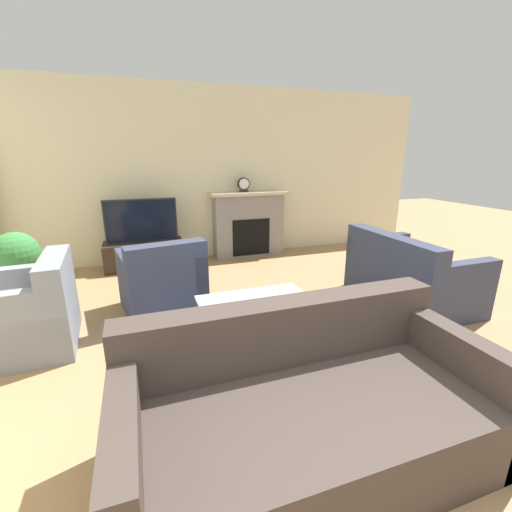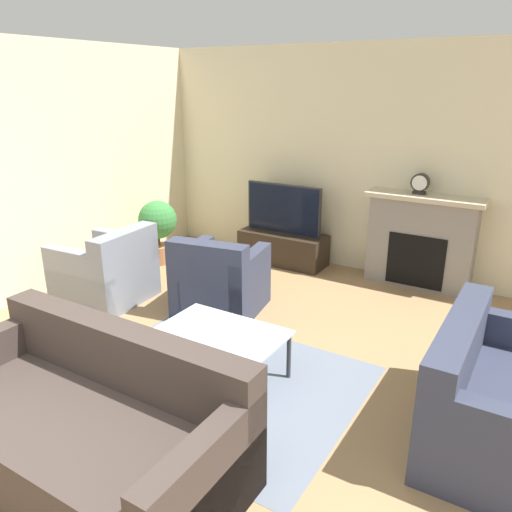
{
  "view_description": "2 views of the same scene",
  "coord_description": "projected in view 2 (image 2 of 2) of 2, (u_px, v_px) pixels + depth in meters",
  "views": [
    {
      "loc": [
        -0.85,
        -0.66,
        1.66
      ],
      "look_at": [
        0.2,
        2.36,
        0.71
      ],
      "focal_mm": 24.0,
      "sensor_mm": 36.0,
      "label": 1
    },
    {
      "loc": [
        2.12,
        -0.87,
        2.26
      ],
      "look_at": [
        0.01,
        2.59,
        0.84
      ],
      "focal_mm": 35.0,
      "sensor_mm": 36.0,
      "label": 2
    }
  ],
  "objects": [
    {
      "name": "couch_sectional",
      "position": [
        87.0,
        427.0,
        3.02
      ],
      "size": [
        2.02,
        0.96,
        0.82
      ],
      "color": "#3D332D",
      "rests_on": "ground_plane"
    },
    {
      "name": "couch_loveseat",
      "position": [
        499.0,
        404.0,
        3.23
      ],
      "size": [
        0.88,
        1.38,
        0.82
      ],
      "rotation": [
        0.0,
        0.0,
        1.57
      ],
      "color": "#33384C",
      "rests_on": "ground_plane"
    },
    {
      "name": "armchair_by_window",
      "position": [
        107.0,
        274.0,
        5.38
      ],
      "size": [
        0.89,
        0.9,
        0.82
      ],
      "rotation": [
        0.0,
        0.0,
        -1.51
      ],
      "color": "gray",
      "rests_on": "ground_plane"
    },
    {
      "name": "armchair_accent",
      "position": [
        220.0,
        284.0,
        5.12
      ],
      "size": [
        0.93,
        0.93,
        0.82
      ],
      "rotation": [
        0.0,
        0.0,
        3.32
      ],
      "color": "#33384C",
      "rests_on": "ground_plane"
    },
    {
      "name": "mantel_clock",
      "position": [
        420.0,
        183.0,
        5.53
      ],
      "size": [
        0.2,
        0.07,
        0.23
      ],
      "color": "#28231E",
      "rests_on": "fireplace"
    },
    {
      "name": "wall_back",
      "position": [
        356.0,
        162.0,
        6.03
      ],
      "size": [
        8.3,
        0.06,
        2.7
      ],
      "color": "beige",
      "rests_on": "ground_plane"
    },
    {
      "name": "tv_stand",
      "position": [
        283.0,
        248.0,
        6.54
      ],
      "size": [
        1.14,
        0.45,
        0.41
      ],
      "color": "#2D2319",
      "rests_on": "ground_plane"
    },
    {
      "name": "potted_plant",
      "position": [
        158.0,
        226.0,
        6.45
      ],
      "size": [
        0.49,
        0.49,
        0.83
      ],
      "color": "#AD704C",
      "rests_on": "ground_plane"
    },
    {
      "name": "area_rug",
      "position": [
        218.0,
        381.0,
        3.99
      ],
      "size": [
        2.19,
        1.77,
        0.0
      ],
      "color": "slate",
      "rests_on": "ground_plane"
    },
    {
      "name": "wall_left",
      "position": [
        36.0,
        172.0,
        5.34
      ],
      "size": [
        0.06,
        7.91,
        2.7
      ],
      "color": "beige",
      "rests_on": "ground_plane"
    },
    {
      "name": "tv",
      "position": [
        284.0,
        209.0,
        6.36
      ],
      "size": [
        1.03,
        0.06,
        0.64
      ],
      "color": "#232328",
      "rests_on": "tv_stand"
    },
    {
      "name": "coffee_table",
      "position": [
        224.0,
        335.0,
        3.94
      ],
      "size": [
        0.99,
        0.57,
        0.41
      ],
      "color": "#333338",
      "rests_on": "ground_plane"
    },
    {
      "name": "fireplace",
      "position": [
        421.0,
        239.0,
        5.69
      ],
      "size": [
        1.28,
        0.37,
        1.08
      ],
      "color": "gray",
      "rests_on": "ground_plane"
    }
  ]
}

